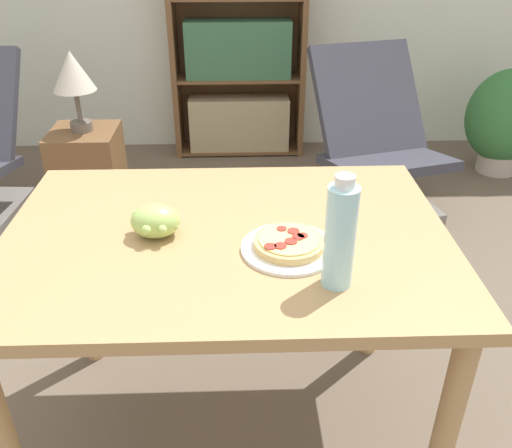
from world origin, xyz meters
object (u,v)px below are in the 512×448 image
object	(u,v)px
pizza_on_plate	(289,245)
lounge_chair_far	(376,165)
table_lamp	(73,75)
potted_plant_floor	(507,119)
drink_bottle	(340,236)
bookshelf	(238,46)
grape_bunch	(155,221)
side_table	(90,177)

from	to	relation	value
pizza_on_plate	lounge_chair_far	bearing A→B (deg)	68.15
table_lamp	potted_plant_floor	xyz separation A→B (m)	(2.51, 0.57, -0.45)
potted_plant_floor	drink_bottle	bearing A→B (deg)	-123.45
lounge_chair_far	table_lamp	bearing A→B (deg)	166.36
drink_bottle	bookshelf	bearing A→B (deg)	94.52
grape_bunch	potted_plant_floor	distance (m)	2.83
drink_bottle	grape_bunch	bearing A→B (deg)	152.86
grape_bunch	drink_bottle	size ratio (longest dim) A/B	0.47
pizza_on_plate	table_lamp	bearing A→B (deg)	121.04
side_table	table_lamp	distance (m)	0.55
lounge_chair_far	bookshelf	distance (m)	1.28
drink_bottle	pizza_on_plate	bearing A→B (deg)	123.81
lounge_chair_far	potted_plant_floor	world-z (taller)	lounge_chair_far
side_table	potted_plant_floor	bearing A→B (deg)	12.89
drink_bottle	side_table	distance (m)	2.06
side_table	potted_plant_floor	world-z (taller)	potted_plant_floor
grape_bunch	potted_plant_floor	xyz separation A→B (m)	(1.92, 2.03, -0.45)
bookshelf	table_lamp	bearing A→B (deg)	-129.47
lounge_chair_far	side_table	distance (m)	1.56
bookshelf	table_lamp	xyz separation A→B (m)	(-0.81, -0.98, 0.07)
drink_bottle	bookshelf	world-z (taller)	bookshelf
table_lamp	potted_plant_floor	distance (m)	2.61
table_lamp	bookshelf	bearing A→B (deg)	50.53
pizza_on_plate	side_table	world-z (taller)	pizza_on_plate
bookshelf	potted_plant_floor	bearing A→B (deg)	-13.55
side_table	grape_bunch	bearing A→B (deg)	-68.12
pizza_on_plate	table_lamp	xyz separation A→B (m)	(-0.92, 1.54, 0.03)
grape_bunch	table_lamp	world-z (taller)	table_lamp
drink_bottle	table_lamp	distance (m)	1.97
grape_bunch	table_lamp	size ratio (longest dim) A/B	0.32
bookshelf	potted_plant_floor	xyz separation A→B (m)	(1.70, -0.41, -0.38)
drink_bottle	lounge_chair_far	bearing A→B (deg)	72.66
grape_bunch	lounge_chair_far	distance (m)	1.86
lounge_chair_far	side_table	bearing A→B (deg)	166.36
drink_bottle	potted_plant_floor	distance (m)	2.75
drink_bottle	potted_plant_floor	bearing A→B (deg)	56.55
bookshelf	pizza_on_plate	bearing A→B (deg)	-87.39
lounge_chair_far	grape_bunch	bearing A→B (deg)	-138.17
drink_bottle	side_table	world-z (taller)	drink_bottle
side_table	potted_plant_floor	size ratio (longest dim) A/B	0.78
pizza_on_plate	side_table	size ratio (longest dim) A/B	0.46
pizza_on_plate	lounge_chair_far	world-z (taller)	lounge_chair_far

